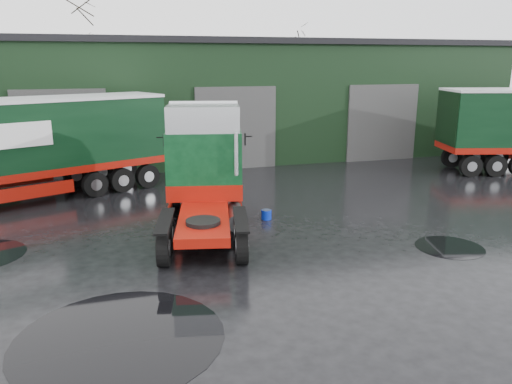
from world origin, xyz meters
TOP-DOWN VIEW (x-y plane):
  - ground at (0.00, 0.00)m, footprint 100.00×100.00m
  - warehouse at (2.00, 20.00)m, footprint 32.40×12.40m
  - hero_tractor at (-1.32, 4.50)m, footprint 3.85×6.66m
  - wash_bucket at (0.99, 5.62)m, footprint 0.40×0.40m
  - tree_back_a at (-6.00, 30.00)m, footprint 4.40×4.40m
  - tree_back_b at (10.00, 30.00)m, footprint 4.40×4.40m
  - puddle_0 at (-3.95, -0.78)m, footprint 4.06×4.06m
  - puddle_1 at (5.27, 1.64)m, footprint 1.93×1.93m

SIDE VIEW (x-z plane):
  - ground at x=0.00m, z-range 0.00..0.00m
  - puddle_0 at x=-3.95m, z-range 0.00..0.01m
  - puddle_1 at x=5.27m, z-range 0.00..0.01m
  - wash_bucket at x=0.99m, z-range 0.00..0.32m
  - hero_tractor at x=-1.32m, z-range 0.00..3.89m
  - warehouse at x=2.00m, z-range 0.01..6.31m
  - tree_back_b at x=10.00m, z-range 0.00..7.50m
  - tree_back_a at x=-6.00m, z-range 0.00..9.50m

